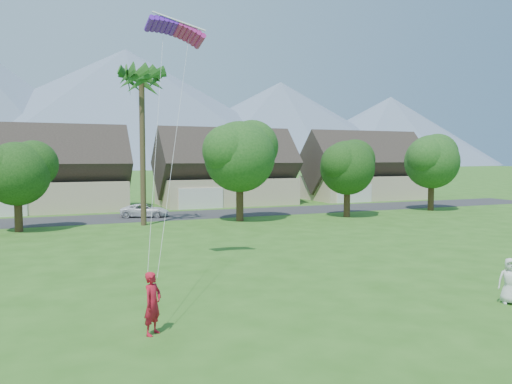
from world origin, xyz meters
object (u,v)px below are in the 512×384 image
kite_flyer (153,303)px  watcher (510,281)px  parafoil_kite (176,28)px  parked_car (145,210)px

kite_flyer → watcher: (12.81, -1.85, -0.12)m
watcher → parafoil_kite: (-10.02, 10.00, 10.51)m
kite_flyer → parked_car: bearing=36.4°
watcher → parafoil_kite: parafoil_kite is taller
watcher → parafoil_kite: 17.63m
kite_flyer → parked_car: (5.13, 30.36, -0.37)m
watcher → parafoil_kite: size_ratio=0.64×
kite_flyer → parafoil_kite: 13.50m
parked_car → parafoil_kite: 24.79m
parafoil_kite → watcher: bearing=-44.0°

